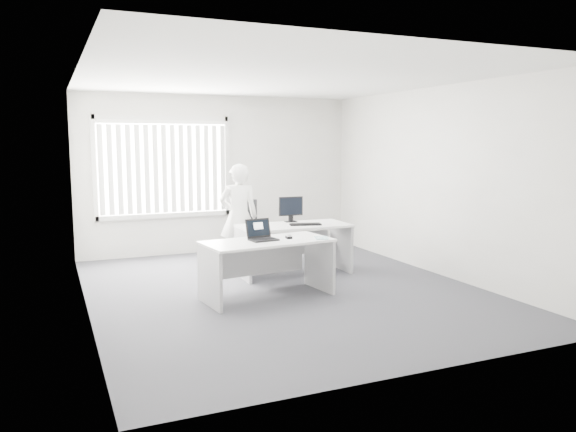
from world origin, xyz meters
name	(u,v)px	position (x,y,z in m)	size (l,w,h in m)	color
ground	(284,290)	(0.00, 0.00, 0.00)	(6.00, 6.00, 0.00)	#434349
wall_back	(219,174)	(0.00, 3.00, 1.40)	(5.00, 0.02, 2.80)	silver
wall_front	(424,212)	(0.00, -3.00, 1.40)	(5.00, 0.02, 2.80)	silver
wall_left	(82,193)	(-2.50, 0.00, 1.40)	(0.02, 6.00, 2.80)	silver
wall_right	(438,181)	(2.50, 0.00, 1.40)	(0.02, 6.00, 2.80)	silver
ceiling	(284,78)	(0.00, 0.00, 2.80)	(5.00, 6.00, 0.02)	silver
window	(164,167)	(-1.00, 2.96, 1.55)	(2.32, 0.06, 1.76)	silver
blinds	(164,169)	(-1.00, 2.90, 1.52)	(2.20, 0.10, 1.50)	white
desk_near	(267,256)	(-0.33, -0.25, 0.53)	(1.71, 0.95, 0.74)	white
desk_far	(294,238)	(0.50, 0.80, 0.54)	(1.66, 0.80, 0.75)	white
office_chair	(252,241)	(0.27, 2.05, 0.31)	(0.71, 0.71, 1.00)	black
person	(239,217)	(-0.14, 1.48, 0.82)	(0.60, 0.40, 1.65)	white
laptop	(263,230)	(-0.38, -0.25, 0.87)	(0.34, 0.30, 0.26)	black
paper_sheet	(290,239)	(-0.02, -0.27, 0.74)	(0.26, 0.18, 0.00)	white
mouse	(289,237)	(-0.03, -0.24, 0.77)	(0.07, 0.12, 0.05)	silver
booklet	(322,238)	(0.37, -0.39, 0.75)	(0.16, 0.23, 0.01)	white
keyboard	(305,224)	(0.64, 0.69, 0.76)	(0.47, 0.16, 0.02)	black
monitor	(291,209)	(0.57, 1.08, 0.95)	(0.39, 0.12, 0.39)	black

